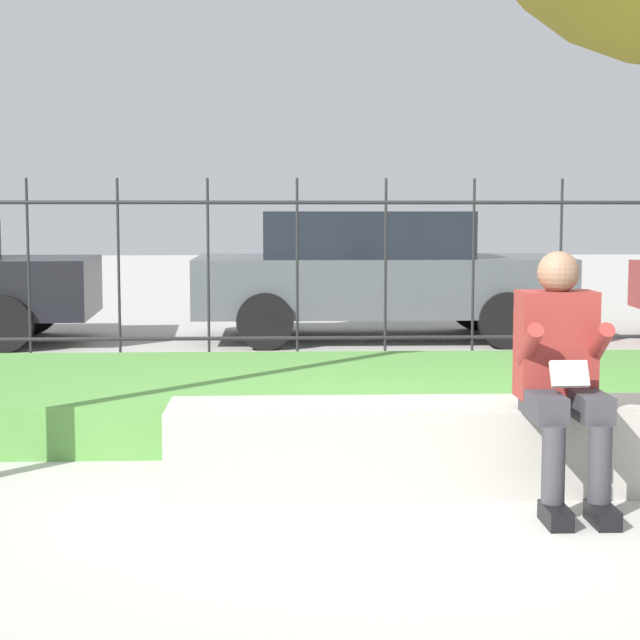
# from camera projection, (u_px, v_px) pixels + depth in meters

# --- Properties ---
(ground_plane) EXTENTS (60.00, 60.00, 0.00)m
(ground_plane) POSITION_uv_depth(u_px,v_px,m) (386.00, 489.00, 5.60)
(ground_plane) COLOR #B2AFA8
(stone_bench) EXTENTS (2.71, 0.55, 0.46)m
(stone_bench) POSITION_uv_depth(u_px,v_px,m) (427.00, 451.00, 5.59)
(stone_bench) COLOR #ADA89E
(stone_bench) RESTS_ON ground_plane
(person_seated_reader) EXTENTS (0.42, 0.73, 1.26)m
(person_seated_reader) POSITION_uv_depth(u_px,v_px,m) (561.00, 368.00, 5.26)
(person_seated_reader) COLOR black
(person_seated_reader) RESTS_ON ground_plane
(grass_berm) EXTENTS (9.71, 2.41, 0.32)m
(grass_berm) POSITION_uv_depth(u_px,v_px,m) (358.00, 396.00, 7.48)
(grass_berm) COLOR #569342
(grass_berm) RESTS_ON ground_plane
(iron_fence) EXTENTS (7.71, 0.03, 1.74)m
(iron_fence) POSITION_uv_depth(u_px,v_px,m) (341.00, 273.00, 9.30)
(iron_fence) COLOR #232326
(iron_fence) RESTS_ON ground_plane
(car_parked_center) EXTENTS (4.14, 2.02, 1.45)m
(car_parked_center) POSITION_uv_depth(u_px,v_px,m) (375.00, 272.00, 12.11)
(car_parked_center) COLOR #4C5156
(car_parked_center) RESTS_ON ground_plane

